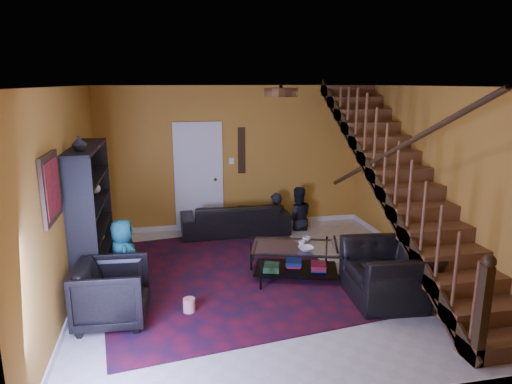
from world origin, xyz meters
TOP-DOWN VIEW (x-y plane):
  - floor at (0.00, 0.00)m, footprint 5.50×5.50m
  - room at (-1.33, 1.33)m, footprint 5.50×5.50m
  - staircase at (2.12, -0.00)m, footprint 0.95×5.02m
  - bookshelf at (-2.40, 0.60)m, footprint 0.35×1.80m
  - door at (-0.70, 2.73)m, footprint 0.82×0.05m
  - framed_picture at (-2.57, -0.90)m, footprint 0.04×0.74m
  - wall_hanging at (0.15, 2.73)m, footprint 0.14×0.03m
  - ceiling_fixture at (0.00, -0.80)m, footprint 0.40×0.40m
  - rug at (-0.61, 0.35)m, footprint 3.88×4.30m
  - sofa at (-0.06, 2.30)m, footprint 2.05×0.82m
  - armchair_left at (-2.05, -0.72)m, footprint 0.90×0.88m
  - armchair_right at (1.50, -0.84)m, footprint 1.08×1.21m
  - person_adult_a at (0.75, 2.35)m, footprint 0.47×0.33m
  - person_adult_b at (1.20, 2.35)m, footprint 0.65×0.51m
  - person_child at (-1.95, -0.05)m, footprint 0.41×0.58m
  - coffee_table at (0.50, 0.10)m, footprint 1.45×1.10m
  - cup_a at (0.69, 0.21)m, footprint 0.14×0.14m
  - cup_b at (0.57, 0.06)m, footprint 0.11×0.11m
  - bowl at (0.59, -0.09)m, footprint 0.24×0.24m
  - vase at (-2.41, 0.10)m, footprint 0.18×0.18m
  - popcorn_bucket at (-1.13, -0.68)m, footprint 0.20×0.20m

SIDE VIEW (x-z plane):
  - floor at x=0.00m, z-range 0.00..0.00m
  - rug at x=-0.61m, z-range 0.00..0.02m
  - room at x=-1.33m, z-range -2.70..2.80m
  - popcorn_bucket at x=-1.13m, z-range 0.02..0.20m
  - person_adult_a at x=0.75m, z-range -0.45..0.76m
  - person_adult_b at x=1.20m, z-range -0.45..0.85m
  - coffee_table at x=0.50m, z-range 0.04..0.53m
  - sofa at x=-0.06m, z-range 0.00..0.60m
  - armchair_right at x=1.50m, z-range 0.00..0.75m
  - armchair_left at x=-2.05m, z-range 0.00..0.77m
  - bowl at x=0.59m, z-range 0.49..0.54m
  - cup_b at x=0.57m, z-range 0.49..0.58m
  - cup_a at x=0.69m, z-range 0.49..0.59m
  - person_child at x=-1.95m, z-range 0.00..1.10m
  - bookshelf at x=-2.40m, z-range -0.04..1.96m
  - door at x=-0.70m, z-range 0.00..2.05m
  - staircase at x=2.12m, z-range -0.19..2.99m
  - wall_hanging at x=0.15m, z-range 1.10..2.00m
  - framed_picture at x=-2.57m, z-range 1.38..2.12m
  - vase at x=-2.41m, z-range 2.00..2.19m
  - ceiling_fixture at x=0.00m, z-range 2.69..2.79m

